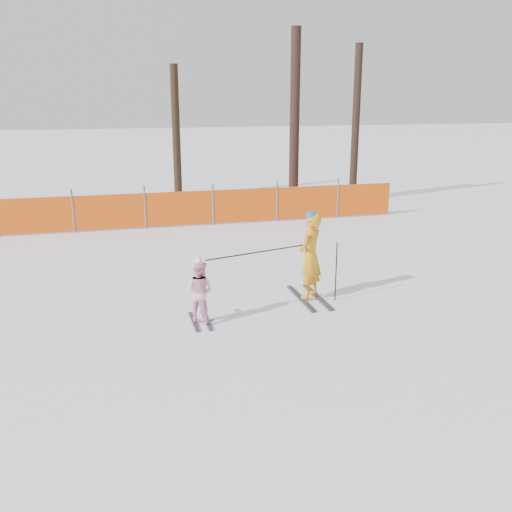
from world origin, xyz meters
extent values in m
plane|color=white|center=(0.00, 0.00, 0.00)|extent=(120.00, 120.00, 0.00)
cube|color=black|center=(0.95, 0.74, 0.02)|extent=(0.09, 1.45, 0.04)
cube|color=black|center=(1.29, 0.74, 0.02)|extent=(0.09, 1.45, 0.04)
imported|color=orange|center=(1.12, 0.74, 0.86)|extent=(0.70, 0.70, 1.64)
sphere|color=#1B5295|center=(1.12, 0.74, 1.61)|extent=(0.22, 0.22, 0.22)
cube|color=black|center=(-1.21, 0.11, 0.01)|extent=(0.09, 0.88, 0.03)
cube|color=black|center=(-0.99, 0.11, 0.01)|extent=(0.09, 0.88, 0.03)
imported|color=#FDA5CC|center=(-1.10, 0.11, 0.56)|extent=(0.66, 0.64, 1.07)
cone|color=white|center=(-1.10, 0.11, 1.13)|extent=(0.19, 0.19, 0.24)
cylinder|color=black|center=(1.57, 0.54, 0.57)|extent=(0.02, 0.02, 1.13)
cylinder|color=black|center=(0.01, 0.43, 1.09)|extent=(1.98, 0.58, 0.02)
cylinder|color=#595960|center=(-3.47, 7.57, 0.62)|extent=(0.06, 0.06, 1.25)
cylinder|color=#595960|center=(-1.47, 7.57, 0.62)|extent=(0.06, 0.06, 1.25)
cylinder|color=#595960|center=(0.53, 7.57, 0.62)|extent=(0.06, 0.06, 1.25)
cylinder|color=#595960|center=(2.53, 7.57, 0.62)|extent=(0.06, 0.06, 1.25)
cylinder|color=#595960|center=(4.53, 7.57, 0.62)|extent=(0.06, 0.06, 1.25)
cube|color=#DA4D0B|center=(-2.58, 7.57, 0.55)|extent=(17.78, 0.03, 1.00)
cylinder|color=black|center=(3.82, 9.87, 2.96)|extent=(0.33, 0.33, 5.93)
cylinder|color=black|center=(6.22, 10.21, 2.75)|extent=(0.27, 0.27, 5.50)
cylinder|color=black|center=(0.15, 12.84, 2.43)|extent=(0.30, 0.30, 4.87)
camera|label=1|loc=(-2.49, -8.98, 3.78)|focal=40.00mm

